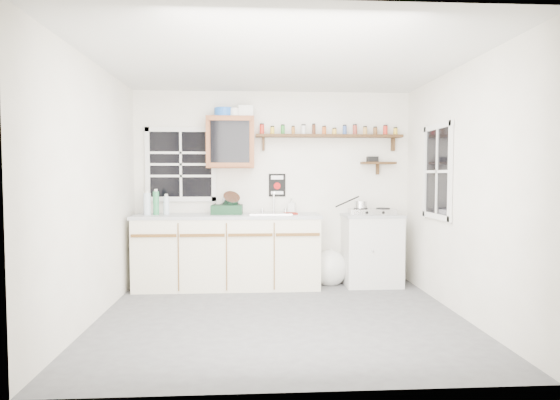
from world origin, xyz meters
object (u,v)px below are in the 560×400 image
Objects in this scene: main_cabinet at (228,251)px; right_cabinet at (372,250)px; dish_rack at (228,207)px; upper_cabinet at (231,143)px; spice_shelf at (329,135)px; hotplate at (372,211)px.

right_cabinet is at bearing 0.79° from main_cabinet.
right_cabinet is 1.91m from dish_rack.
upper_cabinet reaches higher than main_cabinet.
dish_rack is (-1.30, -0.15, -0.92)m from spice_shelf.
upper_cabinet reaches higher than hotplate.
main_cabinet is 5.88× the size of dish_rack.
upper_cabinet is at bearing 76.32° from main_cabinet.
main_cabinet is at bearing -92.65° from dish_rack.
hotplate is (-0.01, -0.02, 0.49)m from right_cabinet.
main_cabinet is 1.21× the size of spice_shelf.
upper_cabinet reaches higher than spice_shelf.
spice_shelf reaches higher than main_cabinet.
hotplate is at bearing -21.73° from spice_shelf.
right_cabinet is 0.49m from hotplate.
spice_shelf is at bearing 162.59° from hotplate.
main_cabinet is 2.54× the size of right_cabinet.
hotplate is at bearing -0.53° from dish_rack.
dish_rack is 1.83m from hotplate.
dish_rack is 0.66× the size of hotplate.
main_cabinet is 3.55× the size of upper_cabinet.
dish_rack reaches higher than right_cabinet.
hotplate is at bearing -4.41° from upper_cabinet.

